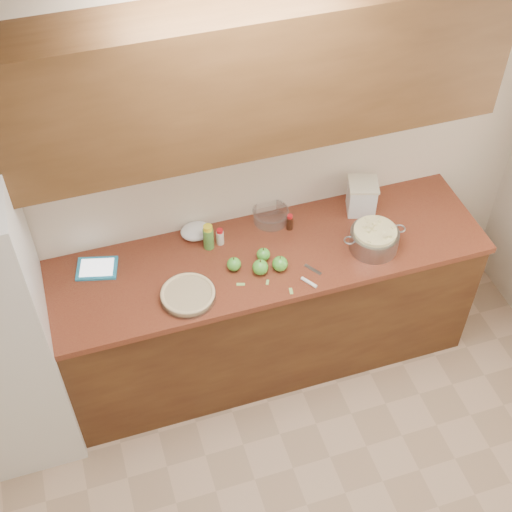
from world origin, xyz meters
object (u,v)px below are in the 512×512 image
object	(u,v)px
flour_canister	(362,196)
tablet	(97,268)
pie	(188,295)
colander	(374,239)

from	to	relation	value
flour_canister	tablet	bearing A→B (deg)	-179.81
flour_canister	tablet	size ratio (longest dim) A/B	0.84
pie	colander	distance (m)	1.06
pie	colander	size ratio (longest dim) A/B	0.81
pie	flour_canister	distance (m)	1.17
colander	tablet	distance (m)	1.50
flour_canister	tablet	xyz separation A→B (m)	(-1.53, -0.01, -0.10)
pie	flour_canister	world-z (taller)	flour_canister
flour_canister	tablet	world-z (taller)	flour_canister
pie	colander	bearing A→B (deg)	2.53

